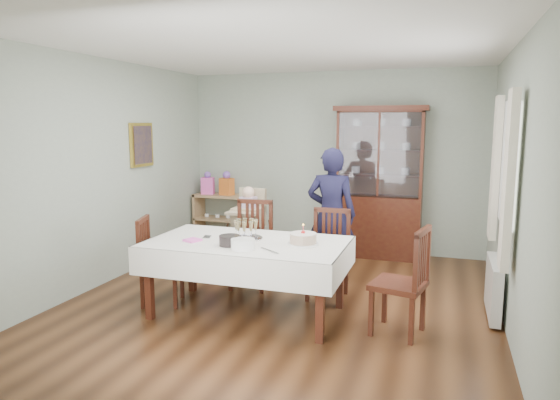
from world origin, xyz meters
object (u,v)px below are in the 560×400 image
at_px(chair_far_right, 328,272).
at_px(woman, 331,215).
at_px(dining_table, 247,277).
at_px(gift_bag_pink, 208,184).
at_px(sideboard, 222,219).
at_px(chair_end_left, 161,278).
at_px(chair_far_left, 251,262).
at_px(chair_end_right, 400,302).
at_px(birthday_cake, 303,239).
at_px(champagne_tray, 246,233).
at_px(high_chair, 249,238).
at_px(china_cabinet, 379,180).
at_px(gift_bag_orange, 227,184).

bearing_deg(chair_far_right, woman, 99.59).
relative_size(dining_table, gift_bag_pink, 5.48).
height_order(sideboard, chair_end_left, chair_end_left).
distance_m(chair_far_left, chair_end_right, 1.99).
bearing_deg(chair_far_right, birthday_cake, -98.09).
xyz_separation_m(sideboard, champagne_tray, (1.49, -2.61, 0.43)).
bearing_deg(high_chair, birthday_cake, -47.67).
bearing_deg(china_cabinet, gift_bag_pink, 179.97).
bearing_deg(sideboard, gift_bag_pink, -175.23).
bearing_deg(chair_far_left, china_cabinet, 51.02).
bearing_deg(gift_bag_pink, chair_far_right, -38.46).
bearing_deg(birthday_cake, chair_far_left, 138.19).
distance_m(birthday_cake, gift_bag_pink, 3.52).
distance_m(china_cabinet, gift_bag_pink, 2.74).
bearing_deg(chair_end_right, high_chair, -112.24).
distance_m(dining_table, high_chair, 1.51).
distance_m(champagne_tray, gift_bag_pink, 3.12).
height_order(champagne_tray, birthday_cake, birthday_cake).
height_order(dining_table, woman, woman).
height_order(sideboard, chair_far_right, chair_far_right).
bearing_deg(gift_bag_orange, woman, -33.28).
relative_size(high_chair, champagne_tray, 3.36).
xyz_separation_m(chair_end_left, woman, (1.57, 1.38, 0.55)).
xyz_separation_m(sideboard, chair_end_left, (0.52, -2.70, -0.12)).
relative_size(woman, gift_bag_pink, 4.51).
distance_m(champagne_tray, gift_bag_orange, 2.95).
bearing_deg(chair_far_left, chair_end_left, -136.10).
bearing_deg(champagne_tray, sideboard, 119.71).
xyz_separation_m(chair_end_right, gift_bag_pink, (-3.29, 2.69, 0.66)).
bearing_deg(sideboard, chair_end_right, -41.57).
distance_m(china_cabinet, chair_end_right, 2.86).
relative_size(dining_table, champagne_tray, 5.99).
bearing_deg(woman, chair_end_right, 122.59).
relative_size(chair_end_right, woman, 0.61).
height_order(birthday_cake, gift_bag_pink, gift_bag_pink).
distance_m(chair_end_left, gift_bag_pink, 2.87).
height_order(chair_far_right, high_chair, high_chair).
xyz_separation_m(dining_table, gift_bag_orange, (-1.43, 2.67, 0.59)).
relative_size(china_cabinet, high_chair, 1.94).
height_order(chair_far_left, birthday_cake, chair_far_left).
height_order(chair_far_right, gift_bag_pink, gift_bag_pink).
xyz_separation_m(dining_table, china_cabinet, (0.97, 2.67, 0.74)).
xyz_separation_m(chair_far_left, chair_far_right, (0.95, -0.08, -0.01)).
distance_m(sideboard, chair_end_left, 2.76).
xyz_separation_m(high_chair, gift_bag_pink, (-1.22, 1.26, 0.52)).
bearing_deg(champagne_tray, chair_far_left, 108.47).
distance_m(chair_end_right, champagne_tray, 1.65).
bearing_deg(high_chair, champagne_tray, -66.11).
relative_size(china_cabinet, chair_end_right, 2.15).
height_order(sideboard, birthday_cake, birthday_cake).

